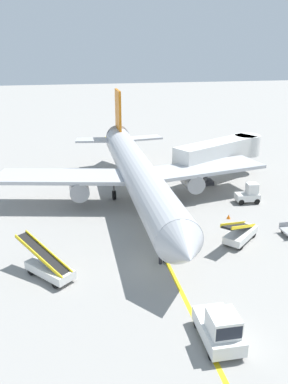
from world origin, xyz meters
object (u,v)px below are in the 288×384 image
ground_crew_marshaller (160,253)px  pushback_tug (220,328)px  baggage_tug_near_wing (249,194)px  safety_cone_nose_left (229,217)px  airliner (137,171)px  belt_loader_aft_hold (240,233)px  jet_bridge (224,151)px  belt_loader_forward_hold (49,267)px  safety_cone_nose_right (192,252)px

ground_crew_marshaller → pushback_tug: bearing=-82.9°
baggage_tug_near_wing → ground_crew_marshaller: size_ratio=1.47×
baggage_tug_near_wing → ground_crew_marshaller: bearing=-140.2°
pushback_tug → baggage_tug_near_wing: size_ratio=1.46×
baggage_tug_near_wing → safety_cone_nose_left: bearing=-137.2°
airliner → baggage_tug_near_wing: bearing=-11.5°
baggage_tug_near_wing → airliner: bearing=168.5°
baggage_tug_near_wing → safety_cone_nose_left: baggage_tug_near_wing is taller
pushback_tug → baggage_tug_near_wing: (10.90, 18.73, -0.07)m
airliner → baggage_tug_near_wing: size_ratio=14.09×
ground_crew_marshaller → safety_cone_nose_left: bearing=38.3°
belt_loader_aft_hold → ground_crew_marshaller: (-7.36, -2.10, 0.13)m
jet_bridge → ground_crew_marshaller: (-12.39, -17.81, -2.63)m
jet_bridge → belt_loader_forward_hold: bearing=-138.9°
airliner → safety_cone_nose_right: (2.09, -11.50, -3.20)m
baggage_tug_near_wing → belt_loader_aft_hold: (-4.63, -7.87, -0.15)m
jet_bridge → baggage_tug_near_wing: 8.27m
pushback_tug → safety_cone_nose_left: size_ratio=8.30×
safety_cone_nose_right → ground_crew_marshaller: bearing=-163.8°
airliner → safety_cone_nose_left: (7.71, -5.71, -3.20)m
jet_bridge → ground_crew_marshaller: 21.86m
belt_loader_forward_hold → airliner: bearing=54.7°
safety_cone_nose_left → ground_crew_marshaller: bearing=-141.7°
airliner → safety_cone_nose_left: size_ratio=80.09×
belt_loader_aft_hold → safety_cone_nose_left: size_ratio=10.41×
belt_loader_forward_hold → safety_cone_nose_right: 10.86m
ground_crew_marshaller → safety_cone_nose_left: size_ratio=3.86×
baggage_tug_near_wing → belt_loader_aft_hold: size_ratio=0.55×
belt_loader_aft_hold → ground_crew_marshaller: size_ratio=2.70×
belt_loader_forward_hold → belt_loader_aft_hold: size_ratio=1.01×
baggage_tug_near_wing → safety_cone_nose_right: size_ratio=5.69×
baggage_tug_near_wing → belt_loader_forward_hold: belt_loader_forward_hold is taller
baggage_tug_near_wing → belt_loader_forward_hold: bearing=-153.5°
ground_crew_marshaller → safety_cone_nose_left: 10.65m
belt_loader_forward_hold → safety_cone_nose_right: bearing=4.4°
jet_bridge → baggage_tug_near_wing: bearing=-93.0°
ground_crew_marshaller → safety_cone_nose_left: (8.33, 6.59, -0.69)m
jet_bridge → belt_loader_aft_hold: jet_bridge is taller
pushback_tug → safety_cone_nose_left: bearing=64.7°
airliner → pushback_tug: bearing=-88.7°
pushback_tug → safety_cone_nose_right: (1.63, 9.55, -0.77)m
belt_loader_aft_hold → ground_crew_marshaller: belt_loader_aft_hold is taller
airliner → ground_crew_marshaller: bearing=-92.9°
belt_loader_aft_hold → safety_cone_nose_left: bearing=77.7°
safety_cone_nose_left → belt_loader_forward_hold: bearing=-158.0°
pushback_tug → belt_loader_aft_hold: belt_loader_aft_hold is taller
jet_bridge → baggage_tug_near_wing: size_ratio=5.04×
airliner → safety_cone_nose_left: airliner is taller
belt_loader_aft_hold → safety_cone_nose_right: (-4.64, -1.31, -0.56)m
belt_loader_aft_hold → safety_cone_nose_left: belt_loader_aft_hold is taller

